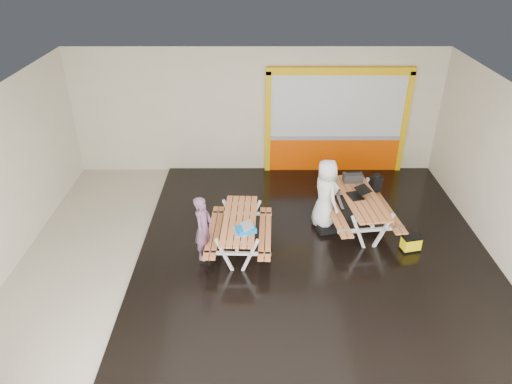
{
  "coord_description": "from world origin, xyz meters",
  "views": [
    {
      "loc": [
        -0.01,
        -8.19,
        6.14
      ],
      "look_at": [
        0.0,
        0.9,
        1.0
      ],
      "focal_mm": 32.94,
      "sensor_mm": 36.0,
      "label": 1
    }
  ],
  "objects_px": {
    "person_left": "(203,228)",
    "picnic_table_left": "(240,227)",
    "picnic_table_right": "(360,204)",
    "laptop_left": "(242,229)",
    "person_right": "(326,194)",
    "dark_case": "(327,228)",
    "fluke_bag": "(411,243)",
    "blue_pouch": "(246,230)",
    "laptop_right": "(358,194)",
    "backpack": "(376,183)",
    "toolbox": "(353,178)"
  },
  "relations": [
    {
      "from": "picnic_table_left",
      "to": "person_left",
      "type": "relative_size",
      "value": 1.43
    },
    {
      "from": "dark_case",
      "to": "fluke_bag",
      "type": "relative_size",
      "value": 0.9
    },
    {
      "from": "picnic_table_right",
      "to": "toolbox",
      "type": "relative_size",
      "value": 4.91
    },
    {
      "from": "picnic_table_left",
      "to": "fluke_bag",
      "type": "xyz_separation_m",
      "value": [
        3.68,
        -0.07,
        -0.39
      ]
    },
    {
      "from": "toolbox",
      "to": "laptop_right",
      "type": "bearing_deg",
      "value": -90.37
    },
    {
      "from": "picnic_table_right",
      "to": "blue_pouch",
      "type": "distance_m",
      "value": 2.89
    },
    {
      "from": "picnic_table_left",
      "to": "dark_case",
      "type": "distance_m",
      "value": 2.13
    },
    {
      "from": "person_right",
      "to": "picnic_table_right",
      "type": "bearing_deg",
      "value": -114.13
    },
    {
      "from": "dark_case",
      "to": "laptop_left",
      "type": "bearing_deg",
      "value": -149.83
    },
    {
      "from": "person_left",
      "to": "picnic_table_left",
      "type": "bearing_deg",
      "value": -45.13
    },
    {
      "from": "picnic_table_right",
      "to": "backpack",
      "type": "relative_size",
      "value": 5.15
    },
    {
      "from": "picnic_table_right",
      "to": "person_left",
      "type": "distance_m",
      "value": 3.65
    },
    {
      "from": "picnic_table_right",
      "to": "laptop_right",
      "type": "xyz_separation_m",
      "value": [
        -0.07,
        0.03,
        0.26
      ]
    },
    {
      "from": "person_left",
      "to": "person_right",
      "type": "xyz_separation_m",
      "value": [
        2.64,
        1.26,
        0.07
      ]
    },
    {
      "from": "fluke_bag",
      "to": "backpack",
      "type": "bearing_deg",
      "value": 104.62
    },
    {
      "from": "laptop_left",
      "to": "backpack",
      "type": "relative_size",
      "value": 1.04
    },
    {
      "from": "dark_case",
      "to": "picnic_table_left",
      "type": "bearing_deg",
      "value": -161.79
    },
    {
      "from": "picnic_table_right",
      "to": "person_left",
      "type": "relative_size",
      "value": 1.63
    },
    {
      "from": "laptop_right",
      "to": "backpack",
      "type": "relative_size",
      "value": 1.22
    },
    {
      "from": "blue_pouch",
      "to": "backpack",
      "type": "distance_m",
      "value": 3.73
    },
    {
      "from": "picnic_table_left",
      "to": "fluke_bag",
      "type": "height_order",
      "value": "picnic_table_left"
    },
    {
      "from": "picnic_table_right",
      "to": "person_left",
      "type": "xyz_separation_m",
      "value": [
        -3.44,
        -1.22,
        0.17
      ]
    },
    {
      "from": "laptop_right",
      "to": "blue_pouch",
      "type": "xyz_separation_m",
      "value": [
        -2.5,
        -1.34,
        -0.07
      ]
    },
    {
      "from": "picnic_table_right",
      "to": "person_right",
      "type": "height_order",
      "value": "person_right"
    },
    {
      "from": "blue_pouch",
      "to": "person_right",
      "type": "bearing_deg",
      "value": 37.2
    },
    {
      "from": "toolbox",
      "to": "fluke_bag",
      "type": "xyz_separation_m",
      "value": [
        1.03,
        -1.64,
        -0.74
      ]
    },
    {
      "from": "fluke_bag",
      "to": "toolbox",
      "type": "bearing_deg",
      "value": 122.03
    },
    {
      "from": "person_left",
      "to": "person_right",
      "type": "distance_m",
      "value": 2.93
    },
    {
      "from": "dark_case",
      "to": "person_right",
      "type": "bearing_deg",
      "value": 101.35
    },
    {
      "from": "picnic_table_left",
      "to": "laptop_right",
      "type": "bearing_deg",
      "value": 18.24
    },
    {
      "from": "backpack",
      "to": "person_right",
      "type": "bearing_deg",
      "value": -150.87
    },
    {
      "from": "picnic_table_left",
      "to": "person_right",
      "type": "height_order",
      "value": "person_right"
    },
    {
      "from": "fluke_bag",
      "to": "picnic_table_left",
      "type": "bearing_deg",
      "value": 178.87
    },
    {
      "from": "person_right",
      "to": "backpack",
      "type": "relative_size",
      "value": 3.77
    },
    {
      "from": "fluke_bag",
      "to": "dark_case",
      "type": "bearing_deg",
      "value": 157.16
    },
    {
      "from": "picnic_table_left",
      "to": "blue_pouch",
      "type": "height_order",
      "value": "blue_pouch"
    },
    {
      "from": "person_left",
      "to": "toolbox",
      "type": "distance_m",
      "value": 3.9
    },
    {
      "from": "toolbox",
      "to": "person_right",
      "type": "bearing_deg",
      "value": -136.59
    },
    {
      "from": "person_right",
      "to": "toolbox",
      "type": "height_order",
      "value": "person_right"
    },
    {
      "from": "person_left",
      "to": "laptop_left",
      "type": "relative_size",
      "value": 3.05
    },
    {
      "from": "picnic_table_left",
      "to": "laptop_right",
      "type": "xyz_separation_m",
      "value": [
        2.65,
        0.87,
        0.31
      ]
    },
    {
      "from": "person_right",
      "to": "laptop_right",
      "type": "height_order",
      "value": "person_right"
    },
    {
      "from": "person_right",
      "to": "backpack",
      "type": "distance_m",
      "value": 1.51
    },
    {
      "from": "person_right",
      "to": "laptop_left",
      "type": "height_order",
      "value": "person_right"
    },
    {
      "from": "picnic_table_left",
      "to": "picnic_table_right",
      "type": "distance_m",
      "value": 2.85
    },
    {
      "from": "laptop_left",
      "to": "dark_case",
      "type": "relative_size",
      "value": 1.15
    },
    {
      "from": "picnic_table_right",
      "to": "dark_case",
      "type": "relative_size",
      "value": 5.68
    },
    {
      "from": "laptop_left",
      "to": "dark_case",
      "type": "height_order",
      "value": "laptop_left"
    },
    {
      "from": "picnic_table_right",
      "to": "laptop_left",
      "type": "relative_size",
      "value": 4.95
    },
    {
      "from": "picnic_table_left",
      "to": "dark_case",
      "type": "bearing_deg",
      "value": 18.21
    }
  ]
}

